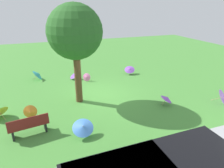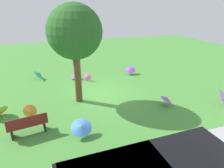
% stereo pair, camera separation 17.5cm
% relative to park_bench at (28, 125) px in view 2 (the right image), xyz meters
% --- Properties ---
extents(ground, '(40.00, 40.00, 0.00)m').
position_rel_park_bench_xyz_m(ground, '(-3.87, -2.89, -0.47)').
color(ground, '#478C38').
extents(park_bench, '(1.66, 0.72, 0.90)m').
position_rel_park_bench_xyz_m(park_bench, '(0.00, 0.00, 0.00)').
color(park_bench, maroon).
rests_on(park_bench, ground).
extents(shade_tree, '(2.80, 2.80, 5.24)m').
position_rel_park_bench_xyz_m(shade_tree, '(-2.57, -2.44, 3.33)').
color(shade_tree, brown).
rests_on(shade_tree, ground).
extents(parasol_teal_0, '(0.79, 0.88, 0.79)m').
position_rel_park_bench_xyz_m(parasol_teal_0, '(-0.45, -6.89, -0.07)').
color(parasol_teal_0, tan).
rests_on(parasol_teal_0, ground).
extents(parasol_pink_0, '(0.59, 0.56, 0.58)m').
position_rel_park_bench_xyz_m(parasol_pink_0, '(-3.66, -5.39, -0.18)').
color(parasol_pink_0, tan).
rests_on(parasol_pink_0, ground).
extents(parasol_purple_0, '(0.69, 0.72, 0.54)m').
position_rel_park_bench_xyz_m(parasol_purple_0, '(-2.84, -6.08, -0.15)').
color(parasol_purple_0, tan).
rests_on(parasol_purple_0, ground).
extents(parasol_blue_1, '(0.93, 0.90, 0.74)m').
position_rel_park_bench_xyz_m(parasol_blue_1, '(-2.08, 0.85, -0.00)').
color(parasol_blue_1, tan).
rests_on(parasol_blue_1, ground).
extents(parasol_purple_1, '(0.86, 0.87, 0.64)m').
position_rel_park_bench_xyz_m(parasol_purple_1, '(-6.93, -0.34, -0.05)').
color(parasol_purple_1, tan).
rests_on(parasol_purple_1, ground).
extents(parasol_purple_3, '(1.02, 1.00, 0.66)m').
position_rel_park_bench_xyz_m(parasol_purple_3, '(-7.18, -5.73, -0.05)').
color(parasol_purple_3, tan).
rests_on(parasol_purple_3, ground).
extents(parasol_orange_1, '(0.66, 0.57, 0.65)m').
position_rel_park_bench_xyz_m(parasol_orange_1, '(0.00, -1.46, -0.14)').
color(parasol_orange_1, tan).
rests_on(parasol_orange_1, ground).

